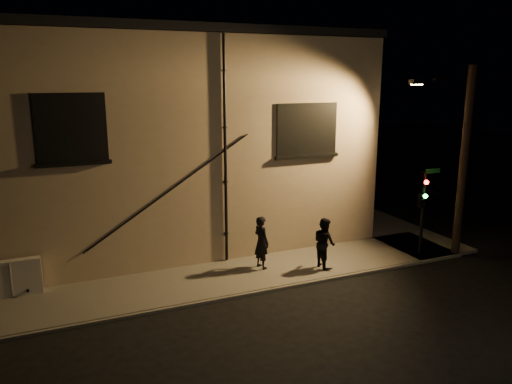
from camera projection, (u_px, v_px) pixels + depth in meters
name	position (u px, v px, depth m)	size (l,w,h in m)	color
ground	(305.00, 284.00, 17.21)	(90.00, 90.00, 0.00)	black
sidewalk	(281.00, 240.00, 21.59)	(21.00, 16.00, 0.12)	#58544F
building	(156.00, 133.00, 23.08)	(16.20, 12.23, 8.80)	tan
utility_cabinet	(11.00, 278.00, 15.90)	(1.83, 0.31, 1.20)	#B4B0AB
pedestrian_a	(261.00, 242.00, 18.16)	(0.72, 0.47, 1.96)	black
pedestrian_b	(324.00, 243.00, 18.25)	(0.91, 0.71, 1.87)	black
traffic_signal	(422.00, 199.00, 19.20)	(1.20, 1.99, 3.40)	black
streetlamp_pole	(461.00, 158.00, 19.13)	(2.03, 1.39, 7.41)	black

